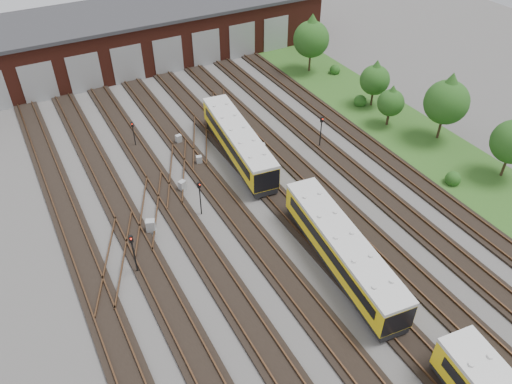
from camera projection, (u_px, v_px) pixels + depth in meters
ground at (299, 256)px, 36.83m from camera, size 120.00×120.00×0.00m
track_network at (292, 251)px, 37.10m from camera, size 30.40×70.00×0.33m
maintenance_shed at (128, 36)px, 62.33m from camera, size 51.00×12.50×6.35m
grass_verge at (403, 130)px, 50.84m from camera, size 8.00×55.00×0.05m
metro_train at (342, 250)px, 34.87m from camera, size 3.95×45.68×2.79m
signal_mast_0 at (133, 250)px, 34.16m from camera, size 0.30×0.28×3.56m
signal_mast_1 at (133, 131)px, 47.39m from camera, size 0.26×0.25×2.66m
signal_mast_2 at (200, 194)px, 39.29m from camera, size 0.28×0.26×3.22m
signal_mast_3 at (321, 128)px, 47.05m from camera, size 0.28×0.26×3.30m
relay_cabinet_0 at (151, 226)px, 38.55m from camera, size 0.86×0.80×1.15m
relay_cabinet_1 at (182, 186)px, 42.72m from camera, size 0.73×0.68×0.97m
relay_cabinet_2 at (199, 160)px, 45.84m from camera, size 0.60×0.54×0.86m
relay_cabinet_3 at (179, 139)px, 48.61m from camera, size 0.58×0.51×0.90m
relay_cabinet_4 at (262, 148)px, 47.40m from camera, size 0.66×0.61×0.91m
tree_0 at (312, 35)px, 58.97m from camera, size 4.30×4.30×7.12m
tree_1 at (375, 77)px, 52.84m from camera, size 3.18×3.18×5.27m
tree_2 at (448, 97)px, 46.83m from camera, size 4.23×4.23×7.01m
tree_3 at (391, 100)px, 49.84m from camera, size 2.71×2.71×4.49m
bush_0 at (453, 177)px, 43.37m from camera, size 1.36×1.36×1.36m
bush_1 at (360, 100)px, 54.49m from camera, size 1.39×1.39×1.39m
bush_2 at (335, 68)px, 60.86m from camera, size 1.29×1.29×1.29m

